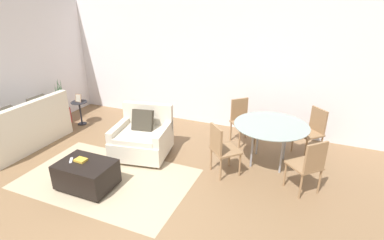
% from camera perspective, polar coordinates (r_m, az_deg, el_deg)
% --- Properties ---
extents(ground_plane, '(20.00, 20.00, 0.00)m').
position_cam_1_polar(ground_plane, '(4.46, -16.02, -17.77)').
color(ground_plane, brown).
extents(wall_back, '(12.00, 0.06, 2.75)m').
position_cam_1_polar(wall_back, '(6.82, 2.22, 10.39)').
color(wall_back, white).
rests_on(wall_back, ground_plane).
extents(wall_left, '(0.06, 12.00, 2.75)m').
position_cam_1_polar(wall_left, '(7.15, -31.71, 7.62)').
color(wall_left, white).
rests_on(wall_left, ground_plane).
extents(area_rug, '(2.77, 1.73, 0.01)m').
position_cam_1_polar(area_rug, '(5.28, -15.83, -10.66)').
color(area_rug, tan).
rests_on(area_rug, ground_plane).
extents(couch, '(0.85, 1.85, 0.97)m').
position_cam_1_polar(couch, '(6.81, -29.64, -1.91)').
color(couch, beige).
rests_on(couch, ground_plane).
extents(armchair, '(1.13, 1.08, 0.91)m').
position_cam_1_polar(armchair, '(5.71, -9.43, -3.37)').
color(armchair, beige).
rests_on(armchair, ground_plane).
extents(ottoman, '(0.86, 0.61, 0.44)m').
position_cam_1_polar(ottoman, '(5.04, -19.44, -9.69)').
color(ottoman, black).
rests_on(ottoman, ground_plane).
extents(book_stack, '(0.18, 0.14, 0.03)m').
position_cam_1_polar(book_stack, '(5.01, -20.42, -7.14)').
color(book_stack, gold).
rests_on(book_stack, ottoman).
extents(tv_remote_primary, '(0.13, 0.16, 0.01)m').
position_cam_1_polar(tv_remote_primary, '(5.08, -22.04, -7.12)').
color(tv_remote_primary, '#B7B7BC').
rests_on(tv_remote_primary, ottoman).
extents(potted_plant, '(0.34, 0.34, 1.08)m').
position_cam_1_polar(potted_plant, '(7.73, -23.36, 1.51)').
color(potted_plant, maroon).
rests_on(potted_plant, ground_plane).
extents(side_table, '(0.37, 0.37, 0.56)m').
position_cam_1_polar(side_table, '(7.43, -20.57, 2.02)').
color(side_table, black).
rests_on(side_table, ground_plane).
extents(picture_frame, '(0.16, 0.07, 0.18)m').
position_cam_1_polar(picture_frame, '(7.34, -20.84, 3.93)').
color(picture_frame, '#8C6647').
rests_on(picture_frame, side_table).
extents(dining_table, '(1.29, 1.29, 0.76)m').
position_cam_1_polar(dining_table, '(5.38, 14.80, -1.52)').
color(dining_table, '#8C9E99').
rests_on(dining_table, ground_plane).
extents(dining_chair_near_left, '(0.59, 0.59, 0.90)m').
position_cam_1_polar(dining_chair_near_left, '(4.97, 5.59, -5.11)').
color(dining_chair_near_left, '#93704C').
rests_on(dining_chair_near_left, ground_plane).
extents(dining_chair_near_right, '(0.59, 0.59, 0.90)m').
position_cam_1_polar(dining_chair_near_right, '(4.82, 21.39, -7.71)').
color(dining_chair_near_right, '#93704C').
rests_on(dining_chair_near_right, ground_plane).
extents(dining_chair_far_left, '(0.59, 0.59, 0.90)m').
position_cam_1_polar(dining_chair_far_left, '(6.17, 9.40, 0.40)').
color(dining_chair_far_left, '#93704C').
rests_on(dining_chair_far_left, ground_plane).
extents(dining_chair_far_right, '(0.59, 0.59, 0.90)m').
position_cam_1_polar(dining_chair_far_right, '(6.05, 22.02, -1.52)').
color(dining_chair_far_right, '#93704C').
rests_on(dining_chair_far_right, ground_plane).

